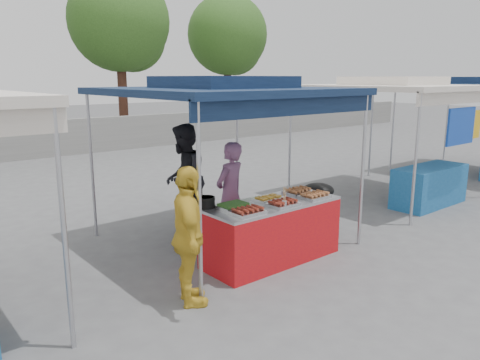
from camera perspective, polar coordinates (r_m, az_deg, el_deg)
ground_plane at (r=6.86m, az=3.24°, el=-9.43°), size 80.00×80.00×0.00m
back_wall at (r=16.36m, az=-24.03°, el=4.46°), size 40.00×0.25×1.20m
main_canopy at (r=7.12m, az=-1.94°, el=10.94°), size 3.20×3.20×2.57m
neighbor_stall_right at (r=10.33m, az=19.82°, el=6.38°), size 3.20×3.20×2.57m
tree_2 at (r=19.43m, az=-14.18°, el=17.79°), size 3.83×3.83×6.58m
tree_3 at (r=22.83m, az=-1.32°, el=16.86°), size 3.71×3.69×6.34m
vendor_table at (r=6.65m, az=3.88°, el=-6.27°), size 2.00×0.80×0.85m
food_tray_fl at (r=5.93m, az=0.95°, el=-3.90°), size 0.42×0.30×0.07m
food_tray_fm at (r=6.33m, az=5.27°, el=-2.90°), size 0.42×0.30×0.07m
food_tray_fr at (r=6.79m, az=9.08°, el=-1.96°), size 0.42×0.30×0.07m
food_tray_bl at (r=6.20m, az=-0.82°, el=-3.19°), size 0.42×0.30×0.07m
food_tray_bm at (r=6.59m, az=3.46°, el=-2.26°), size 0.42×0.30×0.07m
food_tray_br at (r=7.02m, az=7.11°, el=-1.42°), size 0.42×0.30×0.07m
cooking_pot at (r=6.25m, az=-4.21°, el=-2.72°), size 0.25×0.25×0.15m
skewer_cup at (r=6.28m, az=5.44°, el=-2.93°), size 0.07×0.07×0.09m
wok_burner at (r=7.85m, az=9.48°, el=-2.85°), size 0.51×0.51×0.86m
crate_left at (r=7.10m, az=-1.75°, el=-7.51°), size 0.45×0.31×0.27m
crate_right at (r=7.56m, az=2.20°, el=-6.18°), size 0.47×0.33×0.28m
crate_stacked at (r=7.48m, az=2.21°, el=-4.17°), size 0.46×0.32×0.27m
vendor_woman at (r=7.18m, az=-1.21°, el=-1.70°), size 0.67×0.53×1.60m
helper_man at (r=7.82m, az=-6.83°, el=0.19°), size 1.11×1.11×1.82m
customer_person at (r=5.29m, az=-6.28°, el=-6.90°), size 0.76×1.02×1.61m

